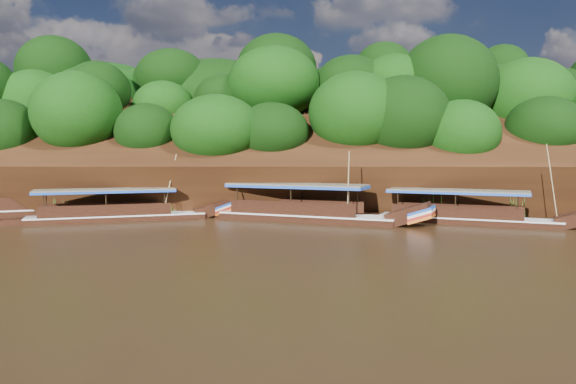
% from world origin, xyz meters
% --- Properties ---
extents(ground, '(160.00, 160.00, 0.00)m').
position_xyz_m(ground, '(0.00, 0.00, 0.00)').
color(ground, black).
rests_on(ground, ground).
extents(riverbank, '(120.00, 30.06, 19.40)m').
position_xyz_m(riverbank, '(-0.01, 22.73, 1.89)').
color(riverbank, black).
rests_on(riverbank, ground).
extents(boat_0, '(13.49, 6.81, 5.70)m').
position_xyz_m(boat_0, '(9.98, 5.99, 0.51)').
color(boat_0, black).
rests_on(boat_0, ground).
extents(boat_1, '(14.58, 7.32, 5.29)m').
position_xyz_m(boat_1, '(-0.71, 7.16, 0.58)').
color(boat_1, black).
rests_on(boat_1, ground).
extents(boat_2, '(13.93, 6.32, 5.03)m').
position_xyz_m(boat_2, '(-13.92, 7.68, 0.50)').
color(boat_2, black).
rests_on(boat_2, ground).
extents(reeds, '(49.77, 2.43, 2.11)m').
position_xyz_m(reeds, '(-2.75, 9.40, 0.90)').
color(reeds, '#36741D').
rests_on(reeds, ground).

